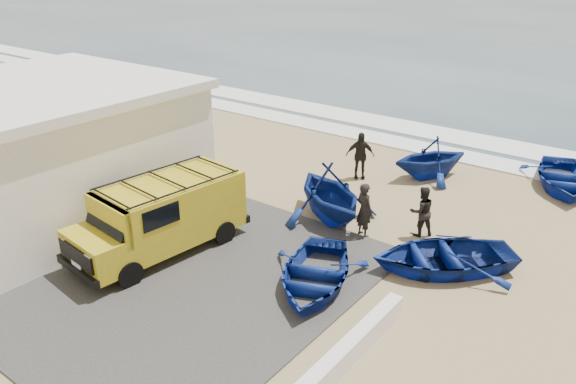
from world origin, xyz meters
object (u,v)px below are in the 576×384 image
Objects in this scene: boat_far_left at (431,157)px; boat_far_right at (564,177)px; boat_mid_left at (330,192)px; building at (31,151)px; van at (163,214)px; boat_near_right at (443,256)px; fisherman_back at (360,155)px; fisherman_front at (364,210)px; fisherman_middle at (422,211)px; boat_near_left at (314,274)px; parapet at (329,371)px.

boat_far_right is (4.48, 2.02, -0.40)m from boat_far_left.
boat_far_right is at bearing -4.80° from boat_mid_left.
building is 1.74× the size of van.
building reaches higher than boat_near_right.
van is 2.90× the size of fisherman_back.
boat_far_right is at bearing 128.30° from boat_near_right.
fisherman_front is (9.77, 5.09, -1.28)m from building.
van reaches higher than fisherman_back.
boat_near_right is at bearing -31.13° from boat_far_left.
fisherman_middle reaches higher than boat_far_right.
boat_mid_left is 1.97× the size of fisherman_back.
boat_near_right is 4.40m from boat_mid_left.
boat_near_left is 2.11× the size of fisherman_front.
boat_near_left is 2.30× the size of fisherman_middle.
boat_far_left is at bearing 104.78° from parapet.
boat_near_left is at bearing 19.29° from van.
parapet is (12.50, -1.00, -1.89)m from building.
fisherman_front is at bearing -137.01° from boat_far_right.
boat_far_left reaches higher than fisherman_middle.
parapet is 7.74m from boat_mid_left.
parapet is 6.70m from fisherman_front.
building is at bearing 48.86° from fisherman_front.
boat_near_left is 4.56m from fisherman_middle.
fisherman_front is (1.51, -0.35, -0.08)m from boat_mid_left.
boat_far_right is at bearing -5.13° from fisherman_back.
boat_near_left is at bearing -52.99° from boat_far_left.
boat_mid_left is at bearing -69.51° from boat_far_left.
van is 1.72× the size of boat_far_left.
boat_near_right is at bearing 84.09° from fisherman_middle.
boat_mid_left is 1.17× the size of boat_far_left.
building reaches higher than fisherman_front.
building reaches higher than fisherman_back.
fisherman_front is (0.42, -5.84, 0.06)m from boat_far_left.
fisherman_front is at bearing -54.16° from boat_far_left.
fisherman_front is at bearing -92.42° from fisherman_back.
fisherman_back is at bearing 52.03° from building.
boat_mid_left is 1.55m from fisherman_front.
fisherman_middle is (-2.67, -6.74, 0.38)m from boat_far_right.
fisherman_back is at bearing 85.40° from van.
boat_mid_left reaches higher than boat_far_right.
fisherman_front reaches higher than boat_near_left.
parapet is 7.35m from fisherman_middle.
boat_far_left is 1.77× the size of fisherman_front.
fisherman_back is at bearing 117.51° from parapet.
parapet is at bearing -114.85° from boat_mid_left.
boat_near_right is 8.37m from boat_far_right.
boat_far_left is (9.35, 10.93, -1.34)m from building.
fisherman_middle is at bearing 50.72° from van.
boat_near_right is at bearing -74.66° from fisherman_back.
parapet is at bearing -115.14° from boat_far_right.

